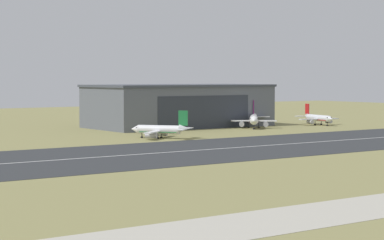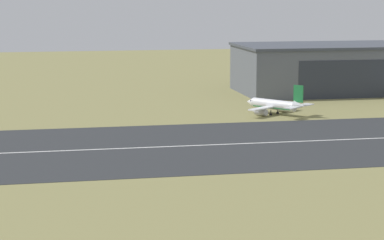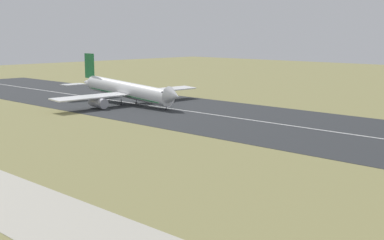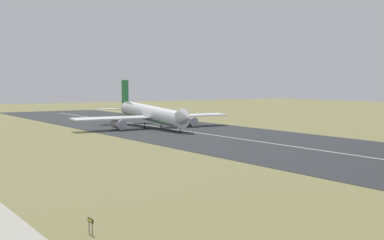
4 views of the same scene
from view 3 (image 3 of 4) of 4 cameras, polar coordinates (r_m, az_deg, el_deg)
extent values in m
plane|color=olive|center=(94.92, 4.19, -6.24)|extent=(685.53, 685.53, 0.00)
cube|color=#2B2D30|center=(138.51, 18.41, -1.73)|extent=(445.53, 55.65, 0.06)
cube|color=silver|center=(138.50, 18.41, -1.72)|extent=(400.98, 0.70, 0.01)
cube|color=#B2AD9E|center=(73.91, -12.94, -11.03)|extent=(334.15, 14.78, 0.05)
cylinder|color=white|center=(192.09, -6.85, 3.19)|extent=(43.95, 6.85, 7.90)
cone|color=white|center=(173.47, -1.97, 2.60)|extent=(5.49, 5.76, 5.86)
cone|color=white|center=(212.47, -10.98, 3.94)|extent=(7.12, 5.24, 5.39)
cube|color=black|center=(175.40, -2.58, 3.03)|extent=(1.26, 4.79, 0.50)
cube|color=#1E7238|center=(192.26, -6.84, 2.73)|extent=(39.31, 6.44, 2.27)
cube|color=white|center=(182.04, -10.81, 2.44)|extent=(7.43, 27.54, 0.75)
cylinder|color=#A8A8B2|center=(182.39, -9.99, 1.85)|extent=(7.56, 3.69, 3.86)
cube|color=white|center=(201.88, -2.96, 3.26)|extent=(7.43, 27.54, 0.75)
cylinder|color=#A8A8B2|center=(199.68, -3.18, 2.61)|extent=(7.56, 3.69, 3.86)
cube|color=#1E7238|center=(211.14, -10.88, 5.70)|extent=(6.10, 0.45, 9.53)
cube|color=white|center=(208.20, -12.52, 3.74)|extent=(5.58, 8.73, 0.24)
cube|color=white|center=(215.93, -9.31, 4.03)|extent=(5.58, 8.73, 0.24)
cylinder|color=black|center=(176.73, -2.77, 1.42)|extent=(0.24, 0.24, 2.33)
cylinder|color=black|center=(176.87, -2.77, 1.11)|extent=(0.84, 0.84, 0.44)
cylinder|color=black|center=(190.26, -7.56, 1.91)|extent=(0.24, 0.24, 2.33)
cylinder|color=black|center=(190.38, -7.56, 1.63)|extent=(0.84, 0.84, 0.44)
cylinder|color=black|center=(194.30, -5.97, 2.09)|extent=(0.24, 0.24, 2.33)
cylinder|color=black|center=(194.42, -5.97, 1.82)|extent=(0.84, 0.84, 0.44)
camera|label=1|loc=(171.04, -58.94, 2.85)|focal=70.00mm
camera|label=2|loc=(108.83, -68.19, 8.06)|focal=70.00mm
camera|label=4|loc=(36.37, 80.49, -13.09)|focal=50.00mm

